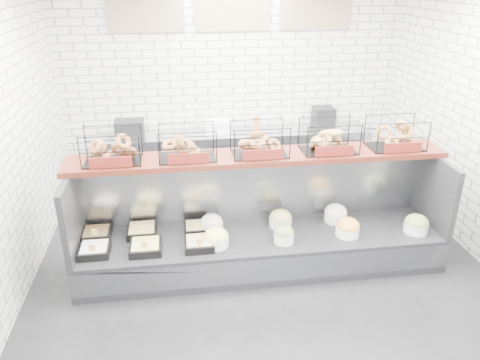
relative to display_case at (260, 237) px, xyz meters
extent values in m
plane|color=black|center=(0.01, -0.34, -0.33)|extent=(5.50, 5.50, 0.00)
cube|color=white|center=(0.01, 2.41, 1.17)|extent=(5.00, 0.02, 3.00)
cube|color=tan|center=(-1.19, 2.38, 2.17)|extent=(1.05, 0.03, 0.42)
cube|color=tan|center=(0.01, 2.38, 2.17)|extent=(1.05, 0.03, 0.42)
cube|color=tan|center=(1.21, 2.38, 2.17)|extent=(1.05, 0.03, 0.42)
cube|color=black|center=(0.01, -0.04, -0.13)|extent=(4.00, 0.90, 0.40)
cube|color=#93969B|center=(0.01, -0.48, -0.11)|extent=(4.00, 0.03, 0.28)
cube|color=#93969B|center=(0.01, 0.37, 0.47)|extent=(4.00, 0.08, 0.80)
cube|color=black|center=(-1.96, -0.04, 0.47)|extent=(0.06, 0.90, 0.80)
cube|color=black|center=(1.98, -0.04, 0.47)|extent=(0.06, 0.90, 0.80)
cube|color=black|center=(-1.76, -0.20, 0.11)|extent=(0.30, 0.30, 0.08)
cube|color=white|center=(-1.76, -0.20, 0.15)|extent=(0.26, 0.26, 0.04)
cube|color=#F3BE54|center=(-1.76, -0.31, 0.20)|extent=(0.06, 0.01, 0.08)
cube|color=black|center=(-1.78, 0.13, 0.11)|extent=(0.30, 0.30, 0.08)
cube|color=brown|center=(-1.78, 0.13, 0.15)|extent=(0.26, 0.26, 0.04)
cube|color=#F3BE54|center=(-1.78, 0.02, 0.20)|extent=(0.06, 0.01, 0.08)
cube|color=black|center=(-1.24, -0.22, 0.11)|extent=(0.33, 0.33, 0.08)
cube|color=#E1D173|center=(-1.24, -0.22, 0.15)|extent=(0.28, 0.28, 0.04)
cube|color=#F3BE54|center=(-1.24, -0.33, 0.20)|extent=(0.06, 0.01, 0.08)
cube|color=black|center=(-1.30, 0.13, 0.11)|extent=(0.32, 0.32, 0.08)
cube|color=#EAC877|center=(-1.30, 0.13, 0.15)|extent=(0.27, 0.27, 0.04)
cube|color=#F3BE54|center=(-1.30, 0.02, 0.20)|extent=(0.06, 0.01, 0.08)
cube|color=black|center=(-0.69, -0.23, 0.11)|extent=(0.31, 0.31, 0.08)
cube|color=tan|center=(-0.69, -0.23, 0.15)|extent=(0.26, 0.26, 0.04)
cube|color=#F3BE54|center=(-0.69, -0.33, 0.20)|extent=(0.06, 0.01, 0.08)
cube|color=black|center=(-0.70, 0.10, 0.11)|extent=(0.27, 0.27, 0.08)
cube|color=tan|center=(-0.70, 0.10, 0.15)|extent=(0.23, 0.23, 0.04)
cube|color=#F3BE54|center=(-0.70, 0.01, 0.20)|extent=(0.06, 0.01, 0.08)
cylinder|color=white|center=(-0.51, -0.22, 0.13)|extent=(0.27, 0.27, 0.11)
ellipsoid|color=#EEEB79|center=(-0.51, -0.22, 0.19)|extent=(0.26, 0.26, 0.18)
cylinder|color=white|center=(-0.53, 0.10, 0.13)|extent=(0.25, 0.25, 0.11)
ellipsoid|color=white|center=(-0.53, 0.10, 0.19)|extent=(0.25, 0.25, 0.17)
cylinder|color=white|center=(0.22, -0.24, 0.13)|extent=(0.22, 0.22, 0.11)
ellipsoid|color=olive|center=(0.22, -0.24, 0.19)|extent=(0.21, 0.21, 0.15)
cylinder|color=white|center=(0.25, 0.09, 0.13)|extent=(0.26, 0.26, 0.11)
ellipsoid|color=tan|center=(0.25, 0.09, 0.19)|extent=(0.25, 0.25, 0.18)
cylinder|color=white|center=(0.94, -0.20, 0.13)|extent=(0.26, 0.26, 0.11)
ellipsoid|color=gold|center=(0.94, -0.20, 0.19)|extent=(0.26, 0.26, 0.18)
cylinder|color=white|center=(0.92, 0.13, 0.13)|extent=(0.26, 0.26, 0.11)
ellipsoid|color=white|center=(0.92, 0.13, 0.19)|extent=(0.26, 0.26, 0.18)
cylinder|color=white|center=(1.72, -0.24, 0.13)|extent=(0.26, 0.26, 0.11)
ellipsoid|color=#849C4F|center=(1.72, -0.24, 0.19)|extent=(0.26, 0.26, 0.18)
cube|color=#3E140D|center=(0.01, 0.18, 0.90)|extent=(4.10, 0.50, 0.06)
cube|color=black|center=(-1.52, 0.18, 1.10)|extent=(0.60, 0.38, 0.34)
cube|color=#611811|center=(-1.52, -0.02, 1.00)|extent=(0.42, 0.02, 0.11)
cube|color=black|center=(-0.76, 0.18, 1.10)|extent=(0.60, 0.38, 0.34)
cube|color=#611811|center=(-0.76, -0.02, 1.00)|extent=(0.42, 0.02, 0.11)
cube|color=black|center=(0.01, 0.18, 1.10)|extent=(0.60, 0.38, 0.34)
cube|color=#611811|center=(0.01, -0.02, 1.00)|extent=(0.42, 0.02, 0.11)
cube|color=black|center=(0.78, 0.18, 1.10)|extent=(0.60, 0.38, 0.34)
cube|color=#611811|center=(0.78, -0.02, 1.00)|extent=(0.42, 0.02, 0.11)
cube|color=black|center=(1.54, 0.18, 1.10)|extent=(0.60, 0.38, 0.34)
cube|color=#611811|center=(1.54, -0.02, 1.00)|extent=(0.42, 0.02, 0.11)
cube|color=#93969B|center=(0.01, 2.09, 0.12)|extent=(4.00, 0.60, 0.90)
cube|color=black|center=(-1.52, 2.07, 0.69)|extent=(0.40, 0.30, 0.24)
cube|color=silver|center=(-0.27, 2.09, 0.66)|extent=(0.35, 0.28, 0.18)
cylinder|color=orange|center=(0.32, 2.07, 0.68)|extent=(0.09, 0.09, 0.22)
cube|color=black|center=(1.36, 2.14, 0.72)|extent=(0.30, 0.30, 0.30)
camera|label=1|loc=(-0.86, -4.46, 2.72)|focal=35.00mm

